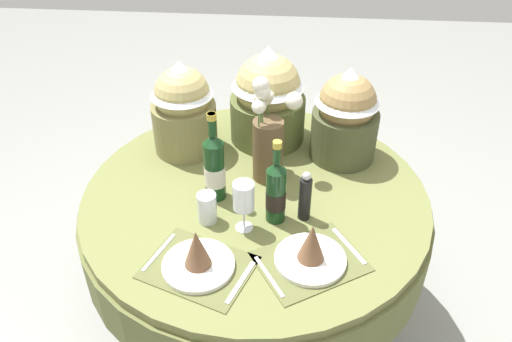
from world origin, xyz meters
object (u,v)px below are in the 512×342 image
at_px(place_setting_left, 198,258).
at_px(flower_vase, 268,136).
at_px(gift_tub_back_left, 183,104).
at_px(gift_tub_back_right, 346,111).
at_px(wine_bottle_centre, 214,167).
at_px(wine_glass_left, 244,197).
at_px(pepper_mill, 305,197).
at_px(tumbler_near_right, 207,208).
at_px(wine_bottle_left, 276,192).
at_px(gift_tub_back_centre, 268,92).
at_px(place_setting_right, 311,252).
at_px(dining_table, 255,221).

xyz_separation_m(place_setting_left, flower_vase, (0.19, 0.52, 0.14)).
height_order(gift_tub_back_left, gift_tub_back_right, gift_tub_back_left).
bearing_deg(wine_bottle_centre, wine_glass_left, -53.35).
bearing_deg(flower_vase, gift_tub_back_right, 29.29).
height_order(wine_bottle_centre, pepper_mill, wine_bottle_centre).
bearing_deg(tumbler_near_right, wine_bottle_centre, 85.94).
distance_m(gift_tub_back_left, gift_tub_back_right, 0.67).
bearing_deg(pepper_mill, gift_tub_back_right, 69.30).
relative_size(wine_bottle_left, gift_tub_back_centre, 0.77).
bearing_deg(pepper_mill, place_setting_right, -83.93).
relative_size(wine_bottle_centre, tumbler_near_right, 3.13).
height_order(place_setting_right, gift_tub_back_left, gift_tub_back_left).
bearing_deg(dining_table, wine_glass_left, -96.39).
bearing_deg(gift_tub_back_right, place_setting_left, -125.65).
xyz_separation_m(dining_table, gift_tub_back_right, (0.35, 0.29, 0.36)).
xyz_separation_m(place_setting_left, wine_bottle_centre, (0.00, 0.37, 0.09)).
xyz_separation_m(dining_table, wine_bottle_left, (0.09, -0.14, 0.27)).
height_order(pepper_mill, gift_tub_back_right, gift_tub_back_right).
distance_m(wine_glass_left, gift_tub_back_right, 0.62).
relative_size(place_setting_left, tumbler_near_right, 3.49).
xyz_separation_m(place_setting_left, pepper_mill, (0.34, 0.28, 0.05)).
height_order(wine_glass_left, gift_tub_back_left, gift_tub_back_left).
relative_size(gift_tub_back_left, gift_tub_back_centre, 0.94).
xyz_separation_m(dining_table, pepper_mill, (0.19, -0.13, 0.24)).
height_order(wine_bottle_left, tumbler_near_right, wine_bottle_left).
xyz_separation_m(gift_tub_back_centre, gift_tub_back_right, (0.33, -0.11, -0.01)).
relative_size(gift_tub_back_centre, gift_tub_back_right, 1.07).
xyz_separation_m(gift_tub_back_left, gift_tub_back_centre, (0.35, 0.11, 0.01)).
bearing_deg(wine_glass_left, tumbler_near_right, 167.46).
xyz_separation_m(dining_table, gift_tub_back_centre, (0.02, 0.40, 0.37)).
distance_m(dining_table, place_setting_left, 0.48).
bearing_deg(dining_table, place_setting_left, -110.50).
bearing_deg(place_setting_left, pepper_mill, 39.27).
height_order(place_setting_left, place_setting_right, same).
relative_size(wine_glass_left, tumbler_near_right, 1.70).
bearing_deg(flower_vase, wine_glass_left, -101.17).
xyz_separation_m(wine_bottle_left, gift_tub_back_left, (-0.41, 0.43, 0.09)).
bearing_deg(dining_table, gift_tub_back_centre, 87.13).
height_order(dining_table, flower_vase, flower_vase).
xyz_separation_m(place_setting_right, flower_vase, (-0.17, 0.47, 0.14)).
bearing_deg(wine_glass_left, gift_tub_back_left, 121.57).
bearing_deg(pepper_mill, wine_bottle_centre, 164.34).
relative_size(flower_vase, gift_tub_back_centre, 1.02).
xyz_separation_m(dining_table, gift_tub_back_left, (-0.33, 0.29, 0.36)).
distance_m(tumbler_near_right, gift_tub_back_right, 0.70).
height_order(place_setting_left, gift_tub_back_left, gift_tub_back_left).
distance_m(dining_table, pepper_mill, 0.33).
height_order(wine_bottle_left, pepper_mill, wine_bottle_left).
distance_m(dining_table, tumbler_near_right, 0.31).
bearing_deg(gift_tub_back_centre, pepper_mill, -72.30).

